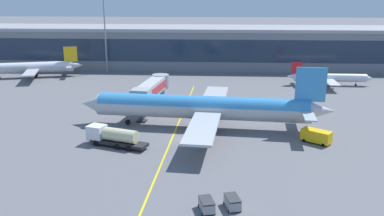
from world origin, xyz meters
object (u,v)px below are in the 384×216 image
crew_van (317,136)px  baggage_cart_0 (207,205)px  baggage_cart_1 (232,202)px  commuter_jet_near (330,78)px  main_airliner (203,107)px  fuel_tanker (113,136)px  commuter_jet_far (31,67)px

crew_van → baggage_cart_0: size_ratio=1.78×
baggage_cart_1 → commuter_jet_near: size_ratio=0.13×
main_airliner → crew_van: (19.87, -6.92, -2.78)m
crew_van → fuel_tanker: bearing=-174.2°
commuter_jet_near → fuel_tanker: bearing=-134.3°
fuel_tanker → crew_van: bearing=5.8°
main_airliner → baggage_cart_0: bearing=-87.1°
main_airliner → commuter_jet_near: bearing=49.3°
crew_van → commuter_jet_far: bearing=144.8°
crew_van → commuter_jet_far: size_ratio=0.17×
main_airliner → fuel_tanker: 18.21m
fuel_tanker → commuter_jet_far: commuter_jet_far is taller
crew_van → commuter_jet_near: commuter_jet_near is taller
baggage_cart_0 → baggage_cart_1: size_ratio=1.00×
baggage_cart_1 → commuter_jet_far: size_ratio=0.10×
main_airliner → commuter_jet_near: size_ratio=2.06×
baggage_cart_0 → commuter_jet_near: size_ratio=0.13×
main_airliner → baggage_cart_0: main_airliner is taller
baggage_cart_0 → main_airliner: bearing=92.9°
crew_van → baggage_cart_1: (-15.21, -23.24, -0.53)m
baggage_cart_1 → commuter_jet_near: bearing=67.3°
crew_van → baggage_cart_1: 27.77m
commuter_jet_near → baggage_cart_1: bearing=-112.7°
commuter_jet_far → commuter_jet_near: bearing=-3.7°
crew_van → baggage_cart_0: bearing=-127.2°
fuel_tanker → commuter_jet_near: commuter_jet_near is taller
main_airliner → crew_van: size_ratio=9.17×
fuel_tanker → baggage_cart_1: fuel_tanker is taller
baggage_cart_1 → baggage_cart_0: bearing=-164.9°
baggage_cart_0 → commuter_jet_far: 93.68m
crew_van → commuter_jet_near: 48.11m
commuter_jet_near → main_airliner: bearing=-130.7°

